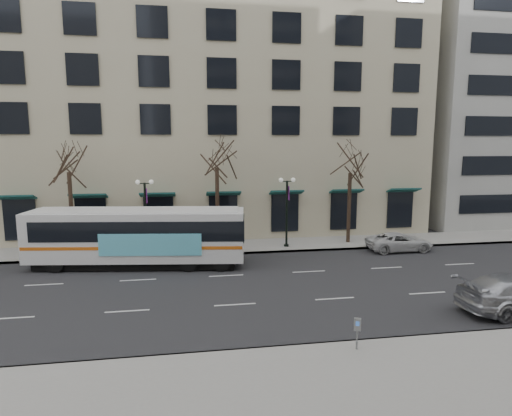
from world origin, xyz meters
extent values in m
plane|color=black|center=(0.00, 0.00, 0.00)|extent=(160.00, 160.00, 0.00)
cube|color=gray|center=(5.00, 9.00, 0.07)|extent=(80.00, 4.00, 0.15)
cube|color=#B4A98A|center=(-2.00, 21.00, 12.00)|extent=(40.00, 20.00, 24.00)
cube|color=#999993|center=(32.00, 21.00, 17.50)|extent=(25.00, 20.00, 35.00)
cylinder|color=black|center=(-10.00, 8.80, 2.87)|extent=(0.28, 0.28, 5.74)
cylinder|color=black|center=(0.00, 8.80, 2.97)|extent=(0.28, 0.28, 5.95)
cylinder|color=black|center=(10.00, 8.80, 2.73)|extent=(0.28, 0.28, 5.46)
cylinder|color=black|center=(-5.00, 8.20, 2.50)|extent=(0.16, 0.16, 5.00)
cylinder|color=black|center=(-5.00, 8.20, 0.15)|extent=(0.36, 0.36, 0.30)
cube|color=black|center=(-5.00, 8.20, 4.95)|extent=(0.90, 0.06, 0.06)
sphere|color=silver|center=(-5.45, 8.20, 5.05)|extent=(0.32, 0.32, 0.32)
sphere|color=silver|center=(-4.55, 8.20, 5.05)|extent=(0.32, 0.32, 0.32)
cube|color=#732383|center=(-4.88, 8.20, 4.10)|extent=(0.04, 0.45, 1.00)
cylinder|color=black|center=(5.00, 8.20, 2.50)|extent=(0.16, 0.16, 5.00)
cylinder|color=black|center=(5.00, 8.20, 0.15)|extent=(0.36, 0.36, 0.30)
cube|color=black|center=(5.00, 8.20, 4.95)|extent=(0.90, 0.06, 0.06)
sphere|color=silver|center=(4.55, 8.20, 5.05)|extent=(0.32, 0.32, 0.32)
sphere|color=silver|center=(5.45, 8.20, 5.05)|extent=(0.32, 0.32, 0.32)
cube|color=#732383|center=(5.12, 8.20, 4.10)|extent=(0.04, 0.45, 1.00)
cube|color=silver|center=(-5.27, 5.21, 2.02)|extent=(13.53, 4.65, 3.04)
cube|color=black|center=(-5.27, 5.21, 0.30)|extent=(12.43, 4.17, 0.50)
cube|color=black|center=(-4.95, 5.16, 2.49)|extent=(13.01, 4.62, 1.22)
cube|color=#D35F13|center=(-5.27, 5.21, 1.49)|extent=(13.40, 4.67, 0.20)
cube|color=#5DC7E2|center=(-4.38, 3.60, 1.71)|extent=(6.03, 0.89, 1.33)
cube|color=silver|center=(-5.27, 5.21, 3.57)|extent=(12.83, 4.28, 0.09)
cylinder|color=black|center=(-10.05, 4.58, 0.55)|extent=(1.14, 0.46, 1.10)
cylinder|color=black|center=(-9.70, 7.10, 0.55)|extent=(1.14, 0.46, 1.10)
cylinder|color=black|center=(-2.16, 3.50, 0.55)|extent=(1.14, 0.46, 1.10)
cylinder|color=black|center=(-1.82, 6.01, 0.55)|extent=(1.14, 0.46, 1.10)
cylinder|color=black|center=(-0.19, 3.23, 0.55)|extent=(1.14, 0.46, 1.10)
cylinder|color=black|center=(0.15, 5.74, 0.55)|extent=(1.14, 0.46, 1.10)
imported|color=silver|center=(12.86, 6.20, 0.65)|extent=(4.67, 2.17, 1.30)
cylinder|color=gray|center=(3.90, -7.76, 0.56)|extent=(0.07, 0.07, 0.82)
cube|color=gray|center=(3.90, -7.76, 1.11)|extent=(0.30, 0.25, 0.46)
cube|color=blue|center=(3.93, -7.83, 1.17)|extent=(0.12, 0.07, 0.16)
camera|label=1|loc=(-2.14, -21.77, 7.65)|focal=30.00mm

